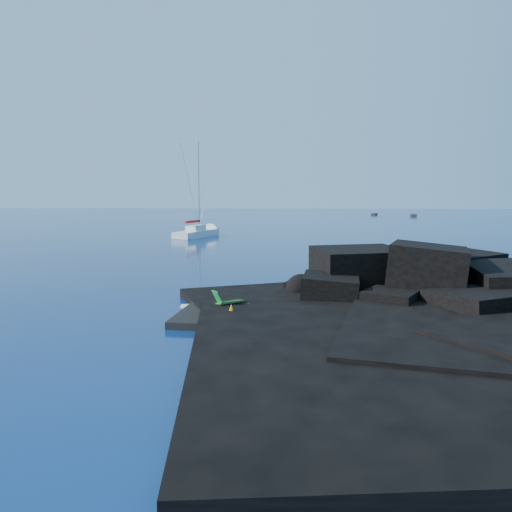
# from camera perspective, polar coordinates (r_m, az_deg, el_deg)

# --- Properties ---
(ground) EXTENTS (400.00, 400.00, 0.00)m
(ground) POSITION_cam_1_polar(r_m,az_deg,el_deg) (25.46, -9.24, -7.11)
(ground) COLOR #031237
(ground) RESTS_ON ground
(headland) EXTENTS (24.00, 24.00, 3.60)m
(headland) POSITION_cam_1_polar(r_m,az_deg,el_deg) (28.92, 18.37, -5.67)
(headland) COLOR black
(headland) RESTS_ON ground
(beach) EXTENTS (9.08, 6.86, 0.70)m
(beach) POSITION_cam_1_polar(r_m,az_deg,el_deg) (25.42, 1.05, -7.04)
(beach) COLOR black
(beach) RESTS_ON ground
(surf_foam) EXTENTS (10.00, 8.00, 0.06)m
(surf_foam) POSITION_cam_1_polar(r_m,az_deg,el_deg) (29.80, 2.26, -4.95)
(surf_foam) COLOR white
(surf_foam) RESTS_ON ground
(sailboat) EXTENTS (7.00, 13.50, 13.96)m
(sailboat) POSITION_cam_1_polar(r_m,az_deg,el_deg) (74.17, -6.68, 2.19)
(sailboat) COLOR white
(sailboat) RESTS_ON ground
(deck_chair) EXTENTS (1.72, 1.54, 1.11)m
(deck_chair) POSITION_cam_1_polar(r_m,az_deg,el_deg) (25.74, -3.02, -4.80)
(deck_chair) COLOR #1A7531
(deck_chair) RESTS_ON beach
(towel) EXTENTS (2.19, 1.12, 0.06)m
(towel) POSITION_cam_1_polar(r_m,az_deg,el_deg) (25.73, -1.87, -6.00)
(towel) COLOR white
(towel) RESTS_ON beach
(sunbather) EXTENTS (1.80, 0.52, 0.24)m
(sunbather) POSITION_cam_1_polar(r_m,az_deg,el_deg) (25.70, -1.87, -5.69)
(sunbather) COLOR tan
(sunbather) RESTS_ON towel
(marker_cone) EXTENTS (0.53, 0.53, 0.61)m
(marker_cone) POSITION_cam_1_polar(r_m,az_deg,el_deg) (24.19, -2.83, -6.18)
(marker_cone) COLOR orange
(marker_cone) RESTS_ON beach
(distant_boat_a) EXTENTS (2.71, 4.29, 0.55)m
(distant_boat_a) POSITION_cam_1_polar(r_m,az_deg,el_deg) (157.58, 13.37, 4.58)
(distant_boat_a) COLOR #232428
(distant_boat_a) RESTS_ON ground
(distant_boat_b) EXTENTS (2.30, 5.13, 0.66)m
(distant_boat_b) POSITION_cam_1_polar(r_m,az_deg,el_deg) (150.99, 17.53, 4.35)
(distant_boat_b) COLOR #29282E
(distant_boat_b) RESTS_ON ground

